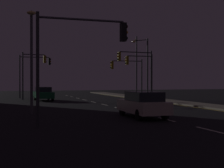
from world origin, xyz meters
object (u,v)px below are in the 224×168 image
at_px(car_oncoming, 43,93).
at_px(traffic_light_near_left, 33,67).
at_px(street_lamp_far_end, 145,62).
at_px(street_lamp_mid_block, 136,61).
at_px(traffic_light_far_left, 33,68).
at_px(traffic_light_far_center, 79,46).
at_px(street_lamp_corner, 32,53).
at_px(traffic_light_far_right, 127,70).
at_px(traffic_light_overhead_east, 137,65).
at_px(traffic_light_near_right, 140,68).
at_px(car, 143,104).

bearing_deg(car_oncoming, traffic_light_near_left, 111.24).
distance_m(street_lamp_far_end, street_lamp_mid_block, 2.45).
distance_m(traffic_light_near_left, traffic_light_far_left, 3.46).
distance_m(traffic_light_far_center, street_lamp_far_end, 24.24).
height_order(traffic_light_far_left, street_lamp_far_end, street_lamp_far_end).
height_order(traffic_light_far_left, street_lamp_corner, street_lamp_corner).
xyz_separation_m(traffic_light_far_center, traffic_light_far_right, (10.41, 20.09, -0.36)).
xyz_separation_m(traffic_light_overhead_east, traffic_light_near_left, (-10.89, 6.67, -0.13)).
xyz_separation_m(traffic_light_far_center, street_lamp_far_end, (12.92, 20.50, 0.73)).
relative_size(traffic_light_near_left, street_lamp_corner, 0.86).
relative_size(car_oncoming, street_lamp_mid_block, 0.56).
relative_size(traffic_light_near_left, traffic_light_far_left, 1.01).
bearing_deg(traffic_light_near_right, street_lamp_mid_block, 71.43).
xyz_separation_m(traffic_light_far_left, street_lamp_corner, (-1.65, -21.24, 0.04)).
xyz_separation_m(traffic_light_near_right, street_lamp_mid_block, (1.83, 5.45, 1.14)).
bearing_deg(traffic_light_near_right, car_oncoming, 161.02).
bearing_deg(street_lamp_corner, car_oncoming, 81.37).
xyz_separation_m(traffic_light_near_left, traffic_light_far_left, (0.33, 3.44, 0.04)).
relative_size(traffic_light_near_left, traffic_light_far_right, 1.19).
bearing_deg(traffic_light_near_left, traffic_light_far_left, 84.57).
bearing_deg(traffic_light_far_center, car, 25.70).
relative_size(car, car_oncoming, 0.99).
distance_m(traffic_light_near_left, street_lamp_far_end, 13.85).
distance_m(car, car_oncoming, 19.39).
distance_m(car, traffic_light_near_left, 22.32).
bearing_deg(street_lamp_far_end, street_lamp_corner, -135.28).
relative_size(car, street_lamp_corner, 0.66).
xyz_separation_m(traffic_light_overhead_east, traffic_light_far_left, (-10.57, 10.11, -0.09)).
distance_m(traffic_light_far_right, street_lamp_mid_block, 3.96).
bearing_deg(traffic_light_near_left, traffic_light_far_center, -88.66).
height_order(traffic_light_near_left, traffic_light_far_right, traffic_light_near_left).
xyz_separation_m(traffic_light_near_right, street_lamp_far_end, (1.95, 3.02, 0.85)).
xyz_separation_m(traffic_light_far_right, street_lamp_far_end, (2.51, 0.41, 1.09)).
distance_m(traffic_light_overhead_east, street_lamp_far_end, 4.39).
xyz_separation_m(car_oncoming, street_lamp_far_end, (12.47, -0.60, 3.81)).
distance_m(car_oncoming, street_lamp_mid_block, 13.15).
bearing_deg(traffic_light_far_center, traffic_light_near_left, 91.34).
bearing_deg(car_oncoming, street_lamp_corner, -98.63).
xyz_separation_m(car_oncoming, traffic_light_far_center, (-0.44, -21.10, 3.08)).
bearing_deg(traffic_light_far_right, traffic_light_overhead_east, -91.25).
distance_m(traffic_light_overhead_east, street_lamp_corner, 16.53).
distance_m(car_oncoming, traffic_light_near_right, 11.52).
height_order(car, traffic_light_near_right, traffic_light_near_right).
relative_size(traffic_light_near_right, street_lamp_corner, 0.78).
height_order(car_oncoming, street_lamp_corner, street_lamp_corner).
distance_m(street_lamp_corner, street_lamp_mid_block, 22.53).
bearing_deg(traffic_light_far_center, street_lamp_mid_block, 60.83).
bearing_deg(traffic_light_far_right, street_lamp_corner, -130.78).
bearing_deg(street_lamp_mid_block, street_lamp_far_end, -87.29).
height_order(traffic_light_far_right, street_lamp_corner, street_lamp_corner).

